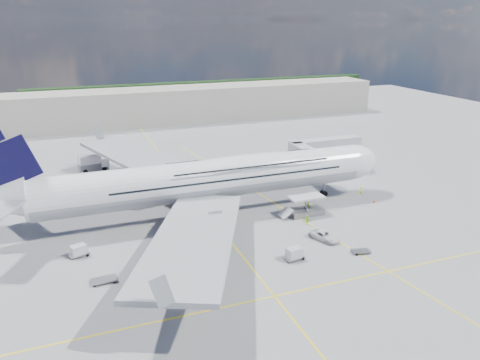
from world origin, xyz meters
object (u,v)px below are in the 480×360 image
object	(u,v)px
catering_truck_inner	(139,194)
cone_wing_right_outer	(220,295)
dolly_row_c	(199,251)
dolly_nose_far	(361,251)
airliner	(209,179)
cone_wing_left_inner	(124,199)
dolly_row_a	(79,250)
dolly_back	(104,280)
cone_wing_right_inner	(171,280)
cargo_loader	(305,208)
catering_truck_outer	(93,164)
crew_van	(308,207)
dolly_nose_near	(294,253)
cone_nose	(374,201)
jet_bridge	(319,149)
service_van	(324,236)
crew_wing	(179,255)
cone_wing_left_outer	(92,174)
crew_nose	(361,191)
dolly_row_b	(166,239)
crew_tug	(199,280)
baggage_tug	(196,268)
crew_loader	(307,220)

from	to	relation	value
catering_truck_inner	cone_wing_right_outer	xyz separation A→B (m)	(4.51, -37.14, -1.79)
dolly_row_c	dolly_nose_far	distance (m)	25.52
airliner	cone_wing_left_inner	xyz separation A→B (m)	(-14.25, 12.26, -6.62)
dolly_row_a	cone_wing_right_outer	world-z (taller)	dolly_row_a
dolly_back	cone_wing_right_inner	size ratio (longest dim) A/B	6.42
cargo_loader	catering_truck_outer	world-z (taller)	catering_truck_outer
cargo_loader	crew_van	distance (m)	1.61
dolly_nose_near	airliner	bearing A→B (deg)	97.57
crew_van	cone_nose	xyz separation A→B (m)	(14.75, -0.55, -0.71)
jet_bridge	service_van	size ratio (longest dim) A/B	3.56
crew_wing	cone_wing_left_outer	bearing A→B (deg)	20.99
dolly_row_c	cone_wing_left_outer	bearing A→B (deg)	127.11
dolly_row_a	crew_nose	bearing A→B (deg)	-11.71
cone_wing_right_outer	cone_wing_left_outer	bearing A→B (deg)	101.54
dolly_row_a	crew_wing	distance (m)	15.70
dolly_row_a	catering_truck_inner	world-z (taller)	catering_truck_inner
dolly_nose_far	cone_wing_right_outer	distance (m)	24.94
dolly_row_b	crew_tug	distance (m)	15.12
airliner	crew_van	xyz separation A→B (m)	(17.72, -6.04, -5.90)
dolly_nose_far	cone_wing_left_outer	world-z (taller)	cone_wing_left_outer
dolly_row_a	cone_wing_right_outer	xyz separation A→B (m)	(16.82, -18.31, -0.78)
airliner	cone_wing_left_inner	world-z (taller)	airliner
dolly_row_b	crew_nose	xyz separation A→B (m)	(42.45, 6.38, 0.67)
dolly_back	baggage_tug	size ratio (longest dim) A/B	1.26
dolly_back	baggage_tug	distance (m)	12.93
cone_nose	cone_wing_left_inner	distance (m)	50.38
dolly_row_a	crew_tug	bearing A→B (deg)	-62.55
crew_tug	dolly_row_b	bearing A→B (deg)	76.30
crew_wing	cone_wing_right_inner	bearing A→B (deg)	164.80
cone_wing_left_inner	cone_wing_right_inner	bearing A→B (deg)	-86.72
catering_truck_inner	baggage_tug	bearing A→B (deg)	-96.55
catering_truck_outer	crew_nose	world-z (taller)	catering_truck_outer
cargo_loader	crew_van	world-z (taller)	cargo_loader
baggage_tug	crew_wing	bearing A→B (deg)	91.10
cargo_loader	dolly_back	world-z (taller)	cargo_loader
airliner	dolly_row_c	bearing A→B (deg)	-113.24
dolly_row_c	crew_loader	xyz separation A→B (m)	(20.99, 3.18, 0.59)
service_van	cone_nose	world-z (taller)	service_van
dolly_nose_near	catering_truck_inner	bearing A→B (deg)	110.68
catering_truck_inner	crew_nose	xyz separation A→B (m)	(43.84, -11.95, -1.04)
dolly_row_c	crew_van	distance (m)	25.47
catering_truck_inner	dolly_row_c	bearing A→B (deg)	-90.42
cargo_loader	jet_bridge	bearing A→B (deg)	54.25
dolly_row_c	dolly_nose_far	xyz separation A→B (m)	(23.82, -9.15, -0.01)
dolly_row_a	crew_wing	xyz separation A→B (m)	(14.24, -6.59, -0.23)
catering_truck_inner	crew_tug	size ratio (longest dim) A/B	4.78
airliner	crew_tug	size ratio (longest dim) A/B	49.93
service_van	cone_wing_right_inner	xyz separation A→B (m)	(-26.81, -3.84, -0.47)
crew_van	catering_truck_inner	bearing A→B (deg)	19.93
crew_van	cone_wing_left_outer	size ratio (longest dim) A/B	3.92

